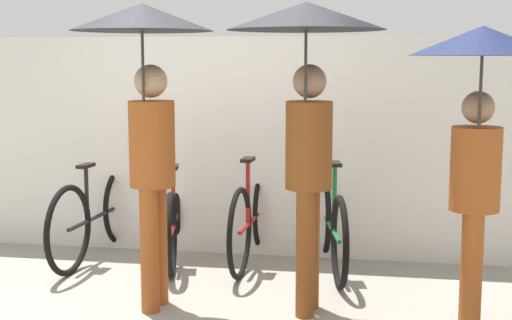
{
  "coord_description": "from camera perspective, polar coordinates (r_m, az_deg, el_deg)",
  "views": [
    {
      "loc": [
        1.42,
        -4.26,
        1.76
      ],
      "look_at": [
        0.5,
        1.04,
        1.0
      ],
      "focal_mm": 50.0,
      "sensor_mm": 36.0,
      "label": 1
    }
  ],
  "objects": [
    {
      "name": "pedestrian_trailing",
      "position": [
        4.64,
        17.44,
        4.44
      ],
      "size": [
        0.89,
        0.89,
        1.96
      ],
      "rotation": [
        0.0,
        0.0,
        3.08
      ],
      "color": "#9E4C1E",
      "rests_on": "ground"
    },
    {
      "name": "pedestrian_leading",
      "position": [
        4.88,
        -8.78,
        6.52
      ],
      "size": [
        0.94,
        0.94,
        2.13
      ],
      "rotation": [
        0.0,
        0.0,
        3.1
      ],
      "color": "#9E4C1E",
      "rests_on": "ground"
    },
    {
      "name": "parked_bicycle_1",
      "position": [
        6.38,
        -6.48,
        -4.65
      ],
      "size": [
        0.55,
        1.74,
        1.02
      ],
      "rotation": [
        0.0,
        0.0,
        1.79
      ],
      "color": "black",
      "rests_on": "ground"
    },
    {
      "name": "back_wall",
      "position": [
        6.47,
        -2.88,
        1.11
      ],
      "size": [
        11.07,
        0.12,
        1.96
      ],
      "color": "silver",
      "rests_on": "ground"
    },
    {
      "name": "parked_bicycle_3",
      "position": [
        6.05,
        6.02,
        -5.16
      ],
      "size": [
        0.51,
        1.72,
        1.07
      ],
      "rotation": [
        0.0,
        0.0,
        1.77
      ],
      "color": "black",
      "rests_on": "ground"
    },
    {
      "name": "parked_bicycle_2",
      "position": [
        6.22,
        -0.31,
        -4.65
      ],
      "size": [
        0.44,
        1.7,
        1.11
      ],
      "rotation": [
        0.0,
        0.0,
        1.54
      ],
      "color": "black",
      "rests_on": "ground"
    },
    {
      "name": "parked_bicycle_0",
      "position": [
        6.51,
        -12.58,
        -4.29
      ],
      "size": [
        0.44,
        1.8,
        1.06
      ],
      "rotation": [
        0.0,
        0.0,
        1.51
      ],
      "color": "black",
      "rests_on": "ground"
    },
    {
      "name": "pedestrian_center",
      "position": [
        4.74,
        4.1,
        7.12
      ],
      "size": [
        1.04,
        1.04,
        2.13
      ],
      "rotation": [
        0.0,
        0.0,
        3.05
      ],
      "color": "brown",
      "rests_on": "ground"
    }
  ]
}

